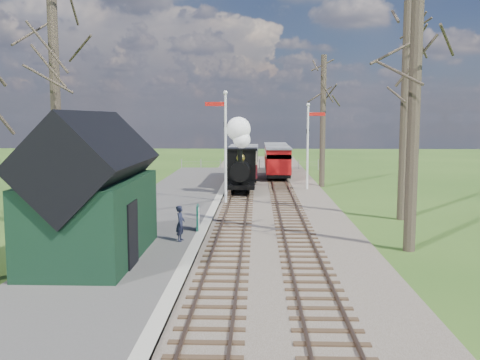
% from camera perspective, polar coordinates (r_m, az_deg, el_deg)
% --- Properties ---
extents(ground, '(140.00, 140.00, 0.00)m').
position_cam_1_polar(ground, '(13.86, -2.63, -13.42)').
color(ground, '#2B5019').
rests_on(ground, ground).
extents(distant_hills, '(114.40, 48.00, 22.02)m').
position_cam_1_polar(distant_hills, '(80.14, 2.12, -8.53)').
color(distant_hills, '#385B23').
rests_on(distant_hills, ground).
extents(ballast_bed, '(8.00, 60.00, 0.10)m').
position_cam_1_polar(ballast_bed, '(35.29, 2.30, -1.03)').
color(ballast_bed, brown).
rests_on(ballast_bed, ground).
extents(track_near, '(1.60, 60.00, 0.15)m').
position_cam_1_polar(track_near, '(35.30, 0.19, -0.94)').
color(track_near, brown).
rests_on(track_near, ground).
extents(track_far, '(1.60, 60.00, 0.15)m').
position_cam_1_polar(track_far, '(35.32, 4.41, -0.95)').
color(track_far, brown).
rests_on(track_far, ground).
extents(platform, '(5.00, 44.00, 0.20)m').
position_cam_1_polar(platform, '(27.75, -7.57, -3.07)').
color(platform, '#474442').
rests_on(platform, ground).
extents(coping_strip, '(0.40, 44.00, 0.21)m').
position_cam_1_polar(coping_strip, '(27.47, -2.82, -3.11)').
color(coping_strip, '#B2AD9E').
rests_on(coping_strip, ground).
extents(station_shed, '(3.25, 6.30, 4.78)m').
position_cam_1_polar(station_shed, '(17.97, -15.43, -1.55)').
color(station_shed, black).
rests_on(station_shed, platform).
extents(semaphore_near, '(1.22, 0.24, 6.22)m').
position_cam_1_polar(semaphore_near, '(29.06, -1.69, 4.40)').
color(semaphore_near, silver).
rests_on(semaphore_near, ground).
extents(semaphore_far, '(1.22, 0.24, 5.72)m').
position_cam_1_polar(semaphore_far, '(35.16, 7.35, 4.30)').
color(semaphore_far, silver).
rests_on(semaphore_far, ground).
extents(bare_trees, '(15.51, 22.39, 12.00)m').
position_cam_1_polar(bare_trees, '(23.08, 2.63, 7.76)').
color(bare_trees, '#382D23').
rests_on(bare_trees, ground).
extents(fence_line, '(12.60, 0.08, 1.00)m').
position_cam_1_polar(fence_line, '(49.16, 1.03, 1.73)').
color(fence_line, slate).
rests_on(fence_line, ground).
extents(locomotive, '(1.85, 4.31, 4.62)m').
position_cam_1_polar(locomotive, '(33.27, 0.07, 2.11)').
color(locomotive, black).
rests_on(locomotive, ground).
extents(coach, '(2.16, 7.39, 2.27)m').
position_cam_1_polar(coach, '(39.36, 0.38, 1.98)').
color(coach, black).
rests_on(coach, ground).
extents(red_carriage_a, '(1.92, 4.76, 2.02)m').
position_cam_1_polar(red_carriage_a, '(41.18, 4.06, 1.96)').
color(red_carriage_a, black).
rests_on(red_carriage_a, ground).
extents(red_carriage_b, '(1.92, 4.76, 2.02)m').
position_cam_1_polar(red_carriage_b, '(46.66, 3.81, 2.51)').
color(red_carriage_b, black).
rests_on(red_carriage_b, ground).
extents(sign_board, '(0.14, 0.71, 1.03)m').
position_cam_1_polar(sign_board, '(21.87, -4.52, -4.02)').
color(sign_board, '#0E4536').
rests_on(sign_board, platform).
extents(bench, '(0.74, 1.62, 0.89)m').
position_cam_1_polar(bench, '(19.33, -11.43, -5.84)').
color(bench, '#432818').
rests_on(bench, platform).
extents(person, '(0.36, 0.51, 1.33)m').
position_cam_1_polar(person, '(19.99, -6.38, -4.62)').
color(person, '#1A1D30').
rests_on(person, platform).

